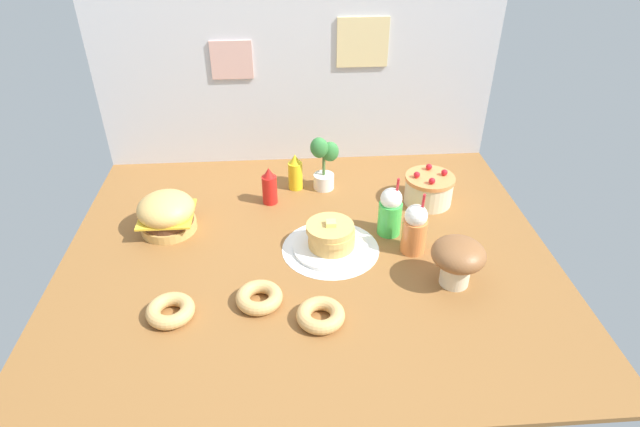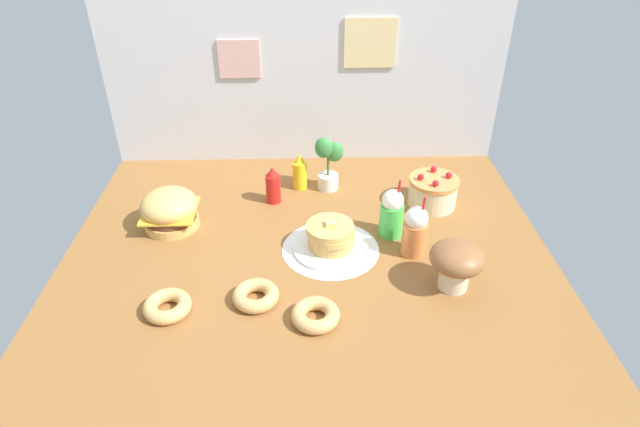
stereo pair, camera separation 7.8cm
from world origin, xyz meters
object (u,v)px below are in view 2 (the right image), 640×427
Objects in this scene: ketchup_bottle at (273,186)px; mustard_bottle at (299,172)px; pancake_stack at (331,238)px; cream_soda_cup at (391,213)px; potted_plant at (327,161)px; burger at (169,210)px; layer_cake at (432,191)px; donut_pink_glaze at (167,306)px; donut_vanilla at (315,315)px; orange_float_cup at (415,231)px; mushroom_stool at (456,262)px; donut_chocolate at (255,295)px.

mustard_bottle is at bearing 45.25° from ketchup_bottle.
pancake_stack is 0.48m from ketchup_bottle.
cream_soda_cup is (0.27, 0.10, 0.06)m from pancake_stack.
pancake_stack is 0.53m from potted_plant.
burger is 1.06× the size of layer_cake.
mustard_bottle reaches higher than burger.
donut_vanilla is (0.54, -0.06, 0.00)m from donut_pink_glaze.
orange_float_cup is 1.36× the size of mushroom_stool.
mustard_bottle is 1.08× the size of donut_vanilla.
potted_plant reaches higher than mushroom_stool.
cream_soda_cup is at bearing -5.49° from burger.
orange_float_cup is at bearing 42.64° from donut_vanilla.
pancake_stack reaches higher than donut_pink_glaze.
donut_pink_glaze is (-0.62, -0.36, -0.03)m from pancake_stack.
donut_pink_glaze is at bearing -125.35° from potted_plant.
pancake_stack reaches higher than donut_vanilla.
burger reaches higher than pancake_stack.
burger is 1.27m from mushroom_stool.
donut_vanilla is at bearing -127.09° from layer_cake.
donut_pink_glaze is 0.85× the size of mushroom_stool.
mushroom_stool reaches higher than layer_cake.
orange_float_cup is at bearing -35.33° from ketchup_bottle.
layer_cake is 1.25× the size of ketchup_bottle.
donut_chocolate is at bearing -50.73° from burger.
burger is 0.78× the size of pancake_stack.
donut_vanilla is at bearing -123.17° from cream_soda_cup.
layer_cake is 0.77m from ketchup_bottle.
mushroom_stool is at bearing -20.97° from burger.
orange_float_cup is at bearing -58.41° from potted_plant.
potted_plant is at bearing 69.94° from donut_chocolate.
pancake_stack reaches higher than donut_chocolate.
ketchup_bottle is 1.08× the size of donut_vanilla.
mushroom_stool is at bearing -59.40° from potted_plant.
mustard_bottle is at bearing 130.58° from orange_float_cup.
pancake_stack is 0.43m from donut_chocolate.
pancake_stack is at bearing -158.97° from cream_soda_cup.
ketchup_bottle is at bearing 102.84° from donut_vanilla.
donut_pink_glaze is 1.00× the size of donut_vanilla.
mustard_bottle is 0.86m from donut_chocolate.
ketchup_bottle reaches higher than layer_cake.
pancake_stack is at bearing -75.71° from mustard_bottle.
burger is at bearing -156.41° from ketchup_bottle.
burger is 1.43× the size of donut_chocolate.
pancake_stack is 1.11× the size of potted_plant.
burger is at bearing 129.27° from donut_chocolate.
potted_plant is (-0.26, 0.42, 0.04)m from cream_soda_cup.
donut_chocolate is 1.00× the size of donut_vanilla.
mushroom_stool is (-0.04, -0.60, 0.05)m from layer_cake.
cream_soda_cup is at bearing 21.03° from pancake_stack.
cream_soda_cup is at bearing -134.41° from layer_cake.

